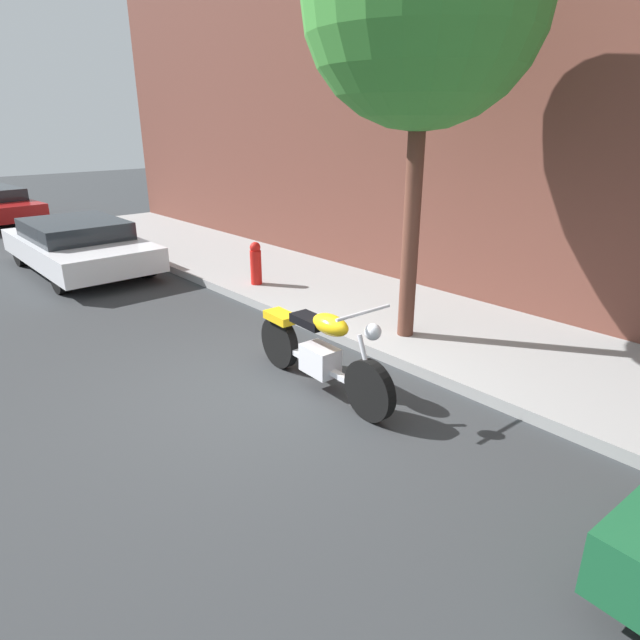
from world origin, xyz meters
TOP-DOWN VIEW (x-y plane):
  - ground_plane at (0.00, 0.00)m, footprint 60.00×60.00m
  - sidewalk at (0.00, 2.95)m, footprint 24.35×2.73m
  - motorcycle at (0.33, 0.49)m, footprint 2.28×0.70m
  - parked_car_white at (-6.84, 0.31)m, footprint 4.10×1.92m
  - street_tree at (0.09, 2.27)m, footprint 2.81×2.81m
  - fire_hydrant at (-3.27, 2.17)m, footprint 0.20×0.20m

SIDE VIEW (x-z plane):
  - ground_plane at x=0.00m, z-range 0.00..0.00m
  - sidewalk at x=0.00m, z-range 0.00..0.14m
  - fire_hydrant at x=-3.27m, z-range 0.00..0.91m
  - motorcycle at x=0.33m, z-range -0.10..1.05m
  - parked_car_white at x=-6.84m, z-range 0.04..1.07m
  - street_tree at x=0.09m, z-range 1.37..6.95m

